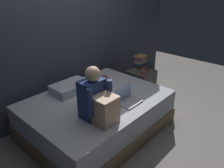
{
  "coord_description": "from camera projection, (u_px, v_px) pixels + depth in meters",
  "views": [
    {
      "loc": [
        -2.06,
        -1.68,
        2.02
      ],
      "look_at": [
        -0.1,
        0.1,
        0.78
      ],
      "focal_mm": 34.58,
      "sensor_mm": 36.0,
      "label": 1
    }
  ],
  "objects": [
    {
      "name": "laptop",
      "position": [
        127.0,
        98.0,
        2.96
      ],
      "size": [
        0.32,
        0.23,
        0.22
      ],
      "color": "#9EA0A5",
      "rests_on": "bed"
    },
    {
      "name": "bed",
      "position": [
        97.0,
        114.0,
        3.2
      ],
      "size": [
        2.0,
        1.5,
        0.53
      ],
      "color": "#7A6047",
      "rests_on": "ground_plane"
    },
    {
      "name": "ground_plane",
      "position": [
        121.0,
        130.0,
        3.26
      ],
      "size": [
        8.0,
        8.0,
        0.0
      ],
      "primitive_type": "plane",
      "color": "gray"
    },
    {
      "name": "person_sitting",
      "position": [
        97.0,
        100.0,
        2.53
      ],
      "size": [
        0.39,
        0.44,
        0.65
      ],
      "color": "navy",
      "rests_on": "bed"
    },
    {
      "name": "pillow",
      "position": [
        71.0,
        87.0,
        3.26
      ],
      "size": [
        0.56,
        0.36,
        0.13
      ],
      "primitive_type": "cube",
      "color": "silver",
      "rests_on": "bed"
    },
    {
      "name": "book_stack",
      "position": [
        140.0,
        63.0,
        4.0
      ],
      "size": [
        0.23,
        0.17,
        0.3
      ],
      "color": "beige",
      "rests_on": "nightstand"
    },
    {
      "name": "wall_back",
      "position": [
        65.0,
        30.0,
        3.42
      ],
      "size": [
        5.6,
        0.1,
        2.7
      ],
      "primitive_type": "cube",
      "color": "#383D4C",
      "rests_on": "ground_plane"
    },
    {
      "name": "nightstand",
      "position": [
        141.0,
        84.0,
        4.15
      ],
      "size": [
        0.44,
        0.46,
        0.53
      ],
      "color": "#474442",
      "rests_on": "ground_plane"
    },
    {
      "name": "clothes_pile",
      "position": [
        99.0,
        78.0,
        3.62
      ],
      "size": [
        0.29,
        0.2,
        0.11
      ],
      "color": "#3D4C8E",
      "rests_on": "bed"
    },
    {
      "name": "mug",
      "position": [
        143.0,
        72.0,
        3.86
      ],
      "size": [
        0.08,
        0.08,
        0.09
      ],
      "primitive_type": "cylinder",
      "color": "#933833",
      "rests_on": "nightstand"
    }
  ]
}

